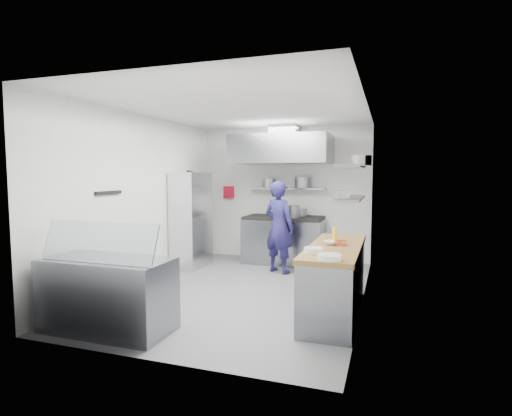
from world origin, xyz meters
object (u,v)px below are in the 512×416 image
(wire_rack, at_px, (191,220))
(display_case, at_px, (108,295))
(gas_range, at_px, (284,241))
(chef, at_px, (279,227))

(wire_rack, height_order, display_case, wire_rack)
(gas_range, distance_m, display_case, 4.23)
(gas_range, xyz_separation_m, chef, (0.12, -0.81, 0.40))
(chef, relative_size, wire_rack, 0.92)
(gas_range, height_order, display_case, gas_range)
(gas_range, height_order, wire_rack, wire_rack)
(chef, distance_m, display_case, 3.52)
(gas_range, distance_m, chef, 0.91)
(display_case, bearing_deg, chef, 70.55)
(gas_range, height_order, chef, chef)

